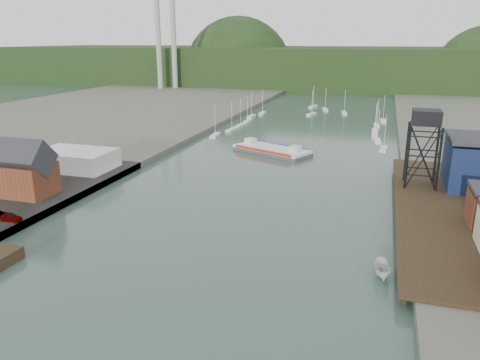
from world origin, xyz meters
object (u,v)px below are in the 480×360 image
Objects in this scene: harbor_building at (22,173)px; motorboat at (383,270)px; car_west_a at (10,217)px; chain_ferry at (272,150)px; lift_tower at (426,122)px.

harbor_building is 2.21× the size of motorboat.
car_west_a is at bearing 173.61° from motorboat.
harbor_building is 0.50× the size of chain_ferry.
lift_tower is at bearing 19.98° from harbor_building.
chain_ferry is 4.42× the size of motorboat.
car_west_a is at bearing -57.93° from harbor_building.
car_west_a is (-69.00, -40.77, -13.32)m from lift_tower.
lift_tower reaches higher than chain_ferry.
car_west_a is at bearing -89.63° from chain_ferry.
lift_tower is at bearing -11.74° from chain_ferry.
lift_tower reaches higher than harbor_building.
harbor_building is at bearing 163.15° from motorboat.
motorboat is (70.20, -11.55, -5.02)m from harbor_building.
car_west_a is (8.00, -12.77, -3.76)m from harbor_building.
motorboat is at bearing -90.33° from car_west_a.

